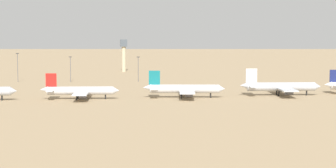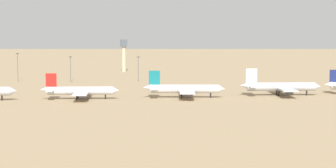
% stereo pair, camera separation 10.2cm
% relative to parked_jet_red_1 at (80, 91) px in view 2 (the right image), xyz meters
% --- Properties ---
extents(ground, '(4000.00, 4000.00, 0.00)m').
position_rel_parked_jet_red_1_xyz_m(ground, '(46.77, -12.83, -3.99)').
color(ground, '#9E8460').
extents(ridge_center, '(272.02, 209.03, 73.95)m').
position_rel_parked_jet_red_1_xyz_m(ridge_center, '(276.63, 895.04, 32.98)').
color(ridge_center, slate).
rests_on(ridge_center, ground).
extents(ridge_east, '(268.27, 183.32, 95.45)m').
position_rel_parked_jet_red_1_xyz_m(ridge_east, '(515.97, 1146.17, 43.73)').
color(ridge_east, slate).
rests_on(ridge_east, ground).
extents(parked_jet_red_1, '(36.91, 31.20, 12.18)m').
position_rel_parked_jet_red_1_xyz_m(parked_jet_red_1, '(0.00, 0.00, 0.00)').
color(parked_jet_red_1, silver).
rests_on(parked_jet_red_1, ground).
extents(parked_jet_teal_2, '(39.27, 33.40, 12.99)m').
position_rel_parked_jet_red_1_xyz_m(parked_jet_teal_2, '(49.08, -1.14, 0.26)').
color(parked_jet_teal_2, silver).
rests_on(parked_jet_teal_2, ground).
extents(parked_jet_white_3, '(40.46, 34.21, 13.36)m').
position_rel_parked_jet_red_1_xyz_m(parked_jet_white_3, '(97.79, 1.71, 0.38)').
color(parked_jet_white_3, silver).
rests_on(parked_jet_white_3, ground).
extents(control_tower, '(5.20, 5.20, 24.86)m').
position_rel_parked_jet_red_1_xyz_m(control_tower, '(33.42, 179.63, 11.01)').
color(control_tower, '#C6B793').
rests_on(control_tower, ground).
extents(light_pole_west, '(1.80, 0.50, 15.85)m').
position_rel_parked_jet_red_1_xyz_m(light_pole_west, '(-5.61, 93.46, 5.15)').
color(light_pole_west, '#59595E').
rests_on(light_pole_west, ground).
extents(light_pole_mid, '(1.80, 0.50, 17.88)m').
position_rel_parked_jet_red_1_xyz_m(light_pole_mid, '(-38.11, 99.97, 6.19)').
color(light_pole_mid, '#59595E').
rests_on(light_pole_mid, ground).
extents(light_pole_east, '(1.80, 0.50, 15.71)m').
position_rel_parked_jet_red_1_xyz_m(light_pole_east, '(36.03, 89.57, 5.07)').
color(light_pole_east, '#59595E').
rests_on(light_pole_east, ground).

